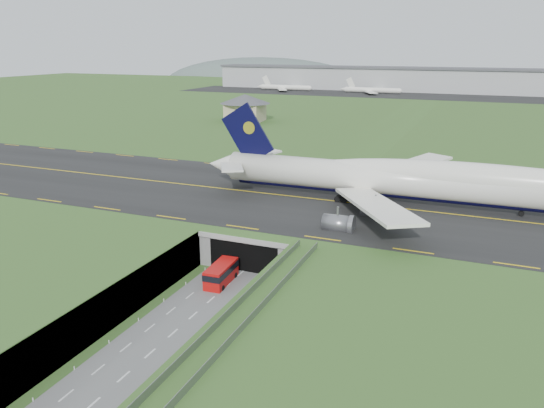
% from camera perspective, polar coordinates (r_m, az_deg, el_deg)
% --- Properties ---
extents(ground, '(900.00, 900.00, 0.00)m').
position_cam_1_polar(ground, '(80.53, -5.55, -9.45)').
color(ground, '#365522').
rests_on(ground, ground).
extents(airfield_deck, '(800.00, 800.00, 6.00)m').
position_cam_1_polar(airfield_deck, '(79.26, -5.61, -7.51)').
color(airfield_deck, gray).
rests_on(airfield_deck, ground).
extents(trench_road, '(12.00, 75.00, 0.20)m').
position_cam_1_polar(trench_road, '(74.71, -8.29, -11.68)').
color(trench_road, slate).
rests_on(trench_road, ground).
extents(taxiway, '(800.00, 44.00, 0.18)m').
position_cam_1_polar(taxiway, '(106.64, 2.63, 0.75)').
color(taxiway, black).
rests_on(taxiway, airfield_deck).
extents(tunnel_portal, '(17.00, 22.30, 6.00)m').
position_cam_1_polar(tunnel_portal, '(93.07, -0.81, -3.44)').
color(tunnel_portal, gray).
rests_on(tunnel_portal, ground).
extents(guideway, '(3.00, 53.00, 7.05)m').
position_cam_1_polar(guideway, '(58.60, -4.85, -14.25)').
color(guideway, '#A8A8A3').
rests_on(guideway, ground).
extents(jumbo_jet, '(85.55, 56.62, 18.73)m').
position_cam_1_polar(jumbo_jet, '(103.25, 14.93, 2.49)').
color(jumbo_jet, white).
rests_on(jumbo_jet, ground).
extents(shuttle_tram, '(3.26, 7.63, 3.05)m').
position_cam_1_polar(shuttle_tram, '(82.63, -5.49, -7.46)').
color(shuttle_tram, '#BB0E0C').
rests_on(shuttle_tram, ground).
extents(service_building, '(21.87, 21.87, 10.81)m').
position_cam_1_polar(service_building, '(214.06, -2.90, 10.54)').
color(service_building, '#BEAE89').
rests_on(service_building, ground).
extents(cargo_terminal, '(320.00, 67.00, 15.60)m').
position_cam_1_polar(cargo_terminal, '(365.24, 17.37, 12.63)').
color(cargo_terminal, '#B2B2B2').
rests_on(cargo_terminal, ground).
extents(distant_hills, '(700.00, 91.00, 60.00)m').
position_cam_1_polar(distant_hills, '(496.01, 26.26, 10.50)').
color(distant_hills, slate).
rests_on(distant_hills, ground).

